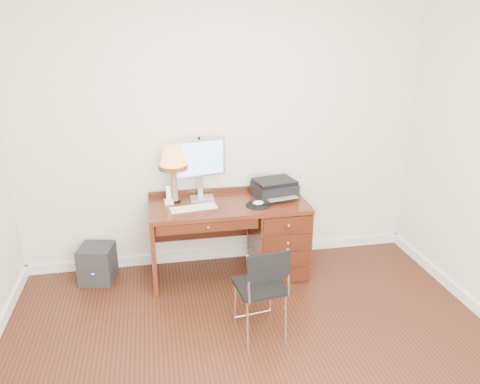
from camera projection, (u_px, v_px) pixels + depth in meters
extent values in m
plane|color=black|center=(261.00, 367.00, 3.41)|extent=(4.00, 4.00, 0.00)
plane|color=silver|center=(222.00, 133.00, 4.57)|extent=(4.00, 0.00, 4.00)
cube|color=white|center=(224.00, 253.00, 5.00)|extent=(4.00, 0.03, 0.10)
cube|color=#532011|center=(229.00, 205.00, 4.45)|extent=(1.50, 0.65, 0.04)
cube|color=#532011|center=(278.00, 237.00, 4.67)|extent=(0.50, 0.61, 0.71)
cube|color=#532011|center=(153.00, 247.00, 4.45)|extent=(0.04, 0.61, 0.71)
cube|color=#42190D|center=(201.00, 221.00, 4.78)|extent=(0.96, 0.03, 0.39)
cube|color=#42190D|center=(208.00, 227.00, 4.15)|extent=(0.91, 0.03, 0.09)
sphere|color=#BF8C3F|center=(288.00, 252.00, 4.36)|extent=(0.03, 0.03, 0.03)
cube|color=silver|center=(202.00, 198.00, 4.57)|extent=(0.26, 0.21, 0.02)
cube|color=silver|center=(201.00, 186.00, 4.58)|extent=(0.06, 0.04, 0.18)
cube|color=silver|center=(200.00, 158.00, 4.47)|extent=(0.50, 0.16, 0.37)
cube|color=#4C8CF2|center=(201.00, 159.00, 4.45)|extent=(0.45, 0.12, 0.33)
cube|color=white|center=(193.00, 208.00, 4.32)|extent=(0.45, 0.18, 0.02)
cylinder|color=black|center=(258.00, 205.00, 4.39)|extent=(0.24, 0.24, 0.01)
ellipsoid|color=white|center=(258.00, 203.00, 4.39)|extent=(0.11, 0.07, 0.04)
cube|color=black|center=(274.00, 190.00, 4.60)|extent=(0.45, 0.38, 0.14)
cube|color=black|center=(275.00, 181.00, 4.57)|extent=(0.43, 0.36, 0.04)
cylinder|color=black|center=(175.00, 201.00, 4.49)|extent=(0.11, 0.11, 0.02)
cone|color=#8F6443|center=(174.00, 183.00, 4.43)|extent=(0.07, 0.07, 0.33)
cone|color=#F59B4D|center=(173.00, 156.00, 4.34)|extent=(0.27, 0.27, 0.21)
cylinder|color=#593814|center=(173.00, 167.00, 4.37)|extent=(0.27, 0.27, 0.04)
cube|color=white|center=(169.00, 202.00, 4.43)|extent=(0.09, 0.09, 0.04)
cube|color=white|center=(168.00, 193.00, 4.40)|extent=(0.04, 0.06, 0.14)
cylinder|color=black|center=(256.00, 190.00, 4.67)|extent=(0.07, 0.07, 0.09)
cube|color=black|center=(260.00, 286.00, 3.68)|extent=(0.41, 0.41, 0.02)
cube|color=black|center=(266.00, 268.00, 3.43)|extent=(0.33, 0.06, 0.22)
cylinder|color=silver|center=(237.00, 300.00, 3.87)|extent=(0.02, 0.02, 0.42)
cylinder|color=silver|center=(274.00, 296.00, 3.93)|extent=(0.02, 0.02, 0.42)
cylinder|color=silver|center=(244.00, 322.00, 3.58)|extent=(0.02, 0.02, 0.42)
cylinder|color=silver|center=(284.00, 318.00, 3.63)|extent=(0.02, 0.02, 0.42)
cylinder|color=silver|center=(245.00, 278.00, 3.43)|extent=(0.02, 0.02, 0.37)
cylinder|color=silver|center=(286.00, 274.00, 3.48)|extent=(0.02, 0.02, 0.37)
cube|color=black|center=(97.00, 263.00, 4.51)|extent=(0.36, 0.36, 0.36)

